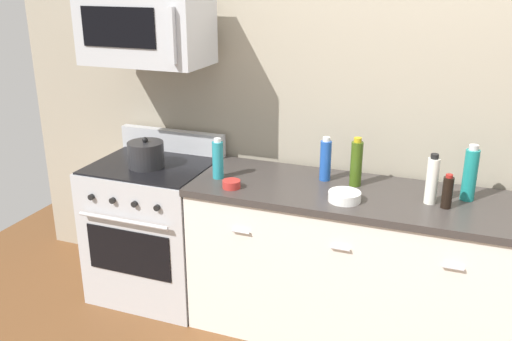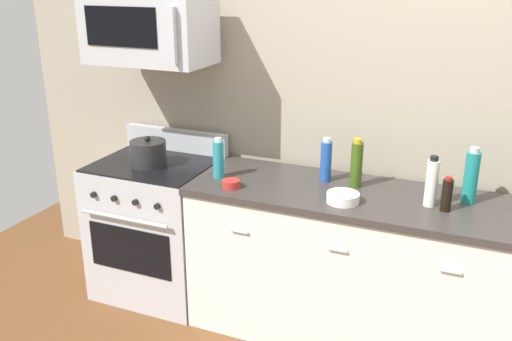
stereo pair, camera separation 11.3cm
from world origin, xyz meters
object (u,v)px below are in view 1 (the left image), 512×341
at_px(bottle_dish_soap, 218,159).
at_px(stockpot, 146,154).
at_px(bottle_vinegar_white, 432,180).
at_px(bottle_soda_blue, 326,160).
at_px(bowl_white_ceramic, 344,196).
at_px(bottle_soy_sauce_dark, 447,192).
at_px(range_oven, 156,228).
at_px(bottle_sparkling_teal, 470,174).
at_px(bowl_red_small, 231,184).
at_px(microwave, 146,30).
at_px(bottle_olive_oil, 356,163).

xyz_separation_m(bottle_dish_soap, stockpot, (-0.50, 0.02, -0.03)).
height_order(bottle_vinegar_white, stockpot, bottle_vinegar_white).
height_order(bottle_soda_blue, bowl_white_ceramic, bottle_soda_blue).
xyz_separation_m(bottle_soy_sauce_dark, bowl_white_ceramic, (-0.51, -0.10, -0.06)).
distance_m(bottle_soda_blue, stockpot, 1.12).
relative_size(range_oven, bottle_sparkling_teal, 3.47).
xyz_separation_m(bottle_sparkling_teal, bottle_vinegar_white, (-0.18, -0.12, -0.02)).
height_order(bottle_vinegar_white, bowl_white_ceramic, bottle_vinegar_white).
xyz_separation_m(range_oven, bowl_white_ceramic, (1.28, -0.15, 0.48)).
relative_size(bottle_vinegar_white, bowl_white_ceramic, 1.56).
bearing_deg(bottle_sparkling_teal, bowl_red_small, -166.80).
height_order(bottle_dish_soap, bowl_white_ceramic, bottle_dish_soap).
bearing_deg(range_oven, bottle_soy_sauce_dark, -1.74).
bearing_deg(stockpot, bowl_red_small, -12.36).
bearing_deg(microwave, bottle_sparkling_teal, 1.70).
xyz_separation_m(bottle_soda_blue, stockpot, (-1.10, -0.17, -0.04)).
distance_m(bottle_vinegar_white, bowl_red_small, 1.09).
bearing_deg(bottle_soy_sauce_dark, bottle_soda_blue, 165.69).
height_order(bottle_dish_soap, bowl_red_small, bottle_dish_soap).
bearing_deg(bottle_vinegar_white, bottle_dish_soap, -177.46).
bearing_deg(bottle_vinegar_white, bottle_soda_blue, 166.97).
bearing_deg(bowl_white_ceramic, bottle_vinegar_white, 17.29).
xyz_separation_m(bottle_vinegar_white, bowl_red_small, (-1.07, -0.17, -0.11)).
relative_size(bottle_olive_oil, bottle_sparkling_teal, 0.92).
height_order(range_oven, microwave, microwave).
relative_size(bottle_sparkling_teal, bottle_soda_blue, 1.18).
distance_m(microwave, bowl_red_small, 1.06).
xyz_separation_m(bottle_soy_sauce_dark, bottle_vinegar_white, (-0.08, 0.04, 0.04)).
distance_m(bottle_soy_sauce_dark, bowl_red_small, 1.16).
xyz_separation_m(bottle_olive_oil, bottle_vinegar_white, (0.42, -0.12, -0.01)).
distance_m(bottle_soy_sauce_dark, bottle_olive_oil, 0.53).
height_order(microwave, bottle_olive_oil, microwave).
bearing_deg(stockpot, bottle_soy_sauce_dark, -0.04).
distance_m(range_oven, bottle_soy_sauce_dark, 1.87).
bearing_deg(stockpot, bottle_sparkling_teal, 4.65).
height_order(range_oven, bottle_sparkling_teal, bottle_sparkling_teal).
bearing_deg(bowl_white_ceramic, bottle_dish_soap, 174.10).
relative_size(microwave, bottle_olive_oil, 2.61).
height_order(range_oven, bottle_soda_blue, bottle_soda_blue).
relative_size(bottle_vinegar_white, bowl_red_small, 2.65).
bearing_deg(bottle_soy_sauce_dark, stockpot, 179.96).
xyz_separation_m(range_oven, bottle_soda_blue, (1.10, 0.12, 0.57)).
bearing_deg(bottle_vinegar_white, bottle_soy_sauce_dark, -23.19).
bearing_deg(range_oven, bottle_dish_soap, -8.22).
bearing_deg(bottle_soy_sauce_dark, bottle_olive_oil, 163.31).
xyz_separation_m(microwave, bottle_soda_blue, (1.10, 0.08, -0.71)).
bearing_deg(stockpot, bottle_soda_blue, 9.01).
bearing_deg(range_oven, bottle_sparkling_teal, 3.05).
xyz_separation_m(microwave, stockpot, (-0.00, -0.10, -0.75)).
relative_size(bottle_soda_blue, bowl_white_ceramic, 1.49).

